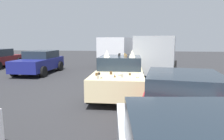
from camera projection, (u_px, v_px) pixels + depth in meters
The scene contains 6 objects.
ground_plane at pixel (119, 92), 7.74m from camera, with size 60.00×60.00×0.00m, color #2D2D30.
art_car_decorated at pixel (120, 75), 7.69m from camera, with size 4.43×2.09×1.70m.
parked_van_near_left at pixel (158, 53), 11.85m from camera, with size 5.38×2.97×2.28m.
parked_van_row_back_far at pixel (119, 50), 15.60m from camera, with size 5.09×2.90×2.26m.
parked_sedan_far_right at pixel (40, 62), 12.18m from camera, with size 3.93×1.96×1.41m.
parked_sedan_behind_right at pixel (183, 103), 4.38m from camera, with size 4.26×2.39×1.32m.
Camera 1 is at (-7.49, -0.67, 2.06)m, focal length 31.16 mm.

